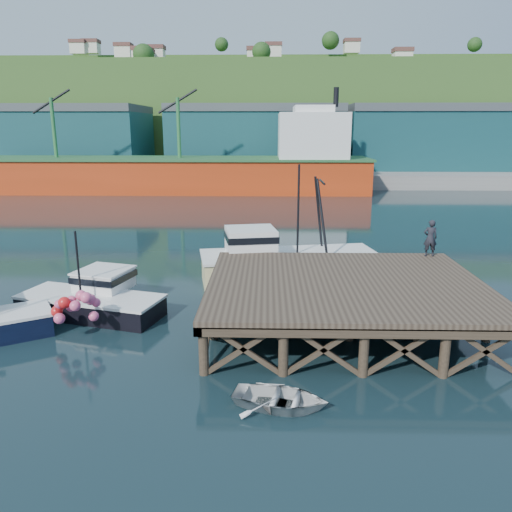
{
  "coord_description": "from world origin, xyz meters",
  "views": [
    {
      "loc": [
        2.06,
        -21.03,
        8.65
      ],
      "look_at": [
        1.52,
        2.0,
        2.69
      ],
      "focal_mm": 35.0,
      "sensor_mm": 36.0,
      "label": 1
    }
  ],
  "objects_px": {
    "dinghy": "(280,399)",
    "boat_black": "(94,298)",
    "trawler": "(285,259)",
    "dockworker": "(430,238)"
  },
  "relations": [
    {
      "from": "dinghy",
      "to": "boat_black",
      "type": "bearing_deg",
      "value": 60.22
    },
    {
      "from": "trawler",
      "to": "dinghy",
      "type": "height_order",
      "value": "trawler"
    },
    {
      "from": "trawler",
      "to": "dockworker",
      "type": "bearing_deg",
      "value": -26.07
    },
    {
      "from": "boat_black",
      "to": "trawler",
      "type": "height_order",
      "value": "trawler"
    },
    {
      "from": "boat_black",
      "to": "dinghy",
      "type": "xyz_separation_m",
      "value": [
        8.66,
        -8.09,
        -0.46
      ]
    },
    {
      "from": "boat_black",
      "to": "dinghy",
      "type": "distance_m",
      "value": 11.86
    },
    {
      "from": "trawler",
      "to": "boat_black",
      "type": "bearing_deg",
      "value": -160.64
    },
    {
      "from": "dockworker",
      "to": "dinghy",
      "type": "bearing_deg",
      "value": 57.49
    },
    {
      "from": "boat_black",
      "to": "dockworker",
      "type": "distance_m",
      "value": 17.12
    },
    {
      "from": "dinghy",
      "to": "dockworker",
      "type": "distance_m",
      "value": 14.08
    }
  ]
}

